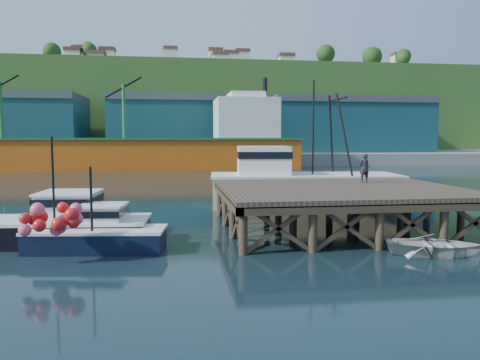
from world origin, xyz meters
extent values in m
plane|color=black|center=(0.00, 0.00, 0.00)|extent=(300.00, 300.00, 0.00)
cube|color=brown|center=(5.50, 0.00, 2.00)|extent=(12.00, 10.00, 0.25)
cube|color=#473828|center=(5.50, -4.85, 1.75)|extent=(12.00, 0.30, 0.35)
cylinder|color=#473828|center=(-0.20, -4.70, 0.80)|extent=(0.36, 0.36, 2.60)
cylinder|color=#473828|center=(-0.20, 4.70, 0.80)|extent=(0.36, 0.36, 2.60)
cylinder|color=#473828|center=(11.20, 4.70, 0.80)|extent=(0.36, 0.36, 2.60)
cube|color=gray|center=(0.00, 70.00, 1.00)|extent=(160.00, 40.00, 2.00)
cube|color=#194953|center=(0.00, 65.00, 6.50)|extent=(28.00, 16.00, 9.00)
cube|color=#194953|center=(30.00, 65.00, 6.50)|extent=(30.00, 16.00, 9.00)
cube|color=#D05C13|center=(-12.00, 48.00, 2.20)|extent=(55.00, 9.50, 4.40)
cube|color=#26592D|center=(-12.00, 48.00, 4.50)|extent=(55.50, 10.00, 0.30)
cube|color=silver|center=(8.00, 48.00, 7.50)|extent=(9.00, 9.00, 6.00)
cube|color=silver|center=(8.00, 48.00, 10.80)|extent=(5.00, 7.00, 1.20)
cylinder|color=black|center=(11.00, 48.00, 12.50)|extent=(0.70, 0.70, 2.50)
cube|color=#2D511E|center=(0.00, 100.00, 11.00)|extent=(220.00, 50.00, 22.00)
cube|color=black|center=(-6.06, -3.21, 0.42)|extent=(5.68, 2.65, 0.85)
cube|color=silver|center=(-6.06, -3.21, 0.87)|extent=(5.79, 2.70, 0.11)
cube|color=silver|center=(-5.94, -2.23, 1.27)|extent=(1.99, 1.99, 0.85)
cube|color=black|center=(-5.94, -2.23, 1.46)|extent=(2.10, 2.10, 0.28)
cylinder|color=black|center=(-6.13, -3.75, 2.17)|extent=(0.10, 0.10, 2.64)
cube|color=black|center=(-7.80, -1.70, 0.51)|extent=(7.60, 3.34, 1.02)
cube|color=silver|center=(-7.80, -1.70, 1.05)|extent=(7.75, 3.41, 0.14)
cube|color=silver|center=(-7.69, -0.38, 1.54)|extent=(2.66, 2.66, 1.02)
cube|color=black|center=(-7.69, -0.38, 1.76)|extent=(2.80, 2.80, 0.34)
cylinder|color=black|center=(-7.86, -2.44, 2.85)|extent=(0.10, 0.10, 3.64)
sphere|color=#E95670|center=(-8.07, -4.89, 1.25)|extent=(0.48, 0.48, 0.48)
sphere|color=#E95670|center=(-7.05, -4.66, 1.48)|extent=(0.48, 0.48, 0.48)
sphere|color=red|center=(-7.50, -5.23, 1.71)|extent=(0.48, 0.48, 0.48)
cube|color=beige|center=(5.92, 8.00, 1.02)|extent=(12.78, 5.47, 2.03)
cube|color=silver|center=(5.92, 8.00, 2.09)|extent=(13.02, 5.72, 0.17)
cube|color=silver|center=(3.09, 8.00, 3.05)|extent=(3.68, 3.47, 2.03)
cube|color=black|center=(3.09, 8.00, 3.50)|extent=(3.80, 3.60, 0.45)
cylinder|color=black|center=(6.48, 8.00, 5.08)|extent=(0.12, 0.12, 6.77)
imported|color=silver|center=(7.29, -5.80, 0.38)|extent=(4.33, 3.69, 0.76)
imported|color=black|center=(7.74, 2.28, 2.93)|extent=(0.61, 0.43, 1.61)
camera|label=1|loc=(-2.88, -22.70, 4.60)|focal=35.00mm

